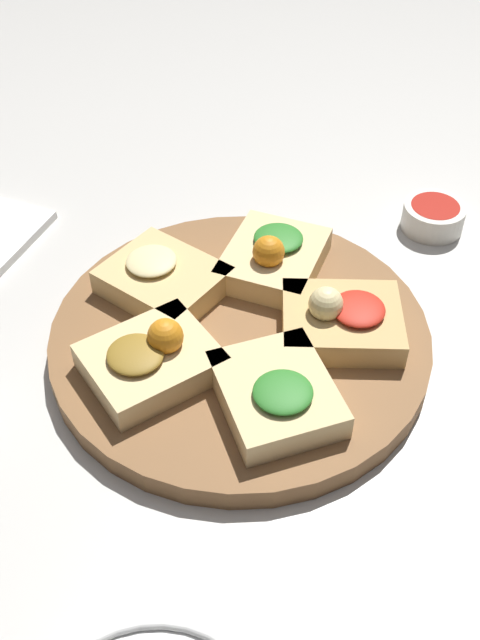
% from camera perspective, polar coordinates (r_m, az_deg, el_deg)
% --- Properties ---
extents(ground_plane, '(3.00, 3.00, 0.00)m').
position_cam_1_polar(ground_plane, '(0.77, -0.00, -2.06)').
color(ground_plane, beige).
extents(serving_board, '(0.38, 0.38, 0.02)m').
position_cam_1_polar(serving_board, '(0.76, -0.00, -1.42)').
color(serving_board, brown).
rests_on(serving_board, ground_plane).
extents(focaccia_slice_0, '(0.12, 0.11, 0.06)m').
position_cam_1_polar(focaccia_slice_0, '(0.81, 2.55, 4.81)').
color(focaccia_slice_0, '#E5C689').
rests_on(focaccia_slice_0, serving_board).
extents(focaccia_slice_1, '(0.12, 0.13, 0.04)m').
position_cam_1_polar(focaccia_slice_1, '(0.79, -5.94, 3.16)').
color(focaccia_slice_1, '#DBB775').
rests_on(focaccia_slice_1, serving_board).
extents(focaccia_slice_2, '(0.15, 0.14, 0.06)m').
position_cam_1_polar(focaccia_slice_2, '(0.70, -6.77, -2.93)').
color(focaccia_slice_2, '#E5C689').
rests_on(focaccia_slice_2, serving_board).
extents(focaccia_slice_3, '(0.15, 0.15, 0.04)m').
position_cam_1_polar(focaccia_slice_3, '(0.67, 2.82, -5.62)').
color(focaccia_slice_3, '#E5C689').
rests_on(focaccia_slice_3, serving_board).
extents(focaccia_slice_4, '(0.14, 0.15, 0.06)m').
position_cam_1_polar(focaccia_slice_4, '(0.74, 7.72, 0.05)').
color(focaccia_slice_4, tan).
rests_on(focaccia_slice_4, serving_board).
extents(dipping_bowl, '(0.07, 0.07, 0.03)m').
position_cam_1_polar(dipping_bowl, '(0.94, 14.52, 7.69)').
color(dipping_bowl, silver).
rests_on(dipping_bowl, ground_plane).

